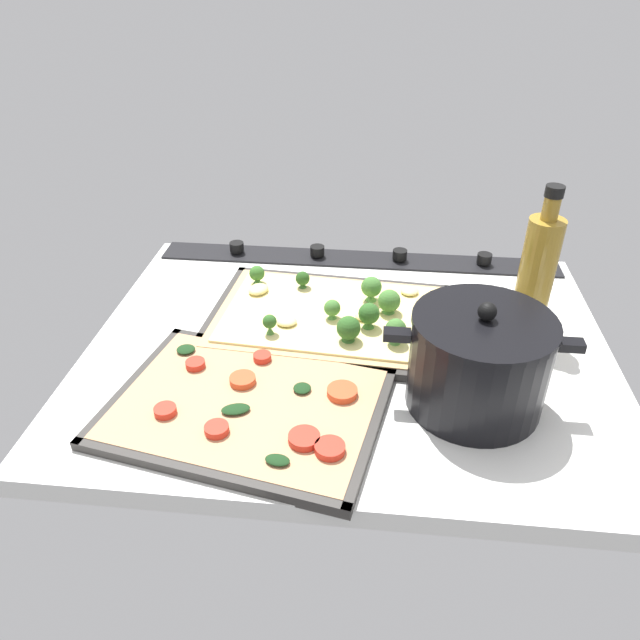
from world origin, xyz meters
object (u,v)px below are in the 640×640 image
veggie_pizza_back (249,405)px  cooking_pot (478,362)px  oil_bottle (536,275)px  baking_tray_back (247,408)px  baking_tray_front (330,320)px  broccoli_pizza (334,314)px

veggie_pizza_back → cooking_pot: bearing=-170.5°
cooking_pot → oil_bottle: (-10.27, -18.37, 3.65)cm
cooking_pot → baking_tray_back: bearing=9.3°
baking_tray_back → cooking_pot: (-30.39, -4.95, 6.41)cm
baking_tray_front → oil_bottle: 33.02cm
baking_tray_back → oil_bottle: size_ratio=1.64×
baking_tray_front → broccoli_pizza: broccoli_pizza is taller
baking_tray_back → veggie_pizza_back: (-0.39, 0.08, 0.71)cm
baking_tray_back → cooking_pot: cooking_pot is taller
cooking_pot → oil_bottle: bearing=-119.2°
oil_bottle → baking_tray_back: bearing=29.8°
baking_tray_back → veggie_pizza_back: 0.81cm
broccoli_pizza → oil_bottle: bearing=-179.0°
baking_tray_front → broccoli_pizza: (-0.67, 0.17, 1.40)cm
baking_tray_back → veggie_pizza_back: bearing=168.3°
baking_tray_front → baking_tray_back: (9.21, 22.94, 0.00)cm
veggie_pizza_back → baking_tray_back: bearing=-11.7°
baking_tray_back → baking_tray_front: bearing=-111.9°
broccoli_pizza → cooking_pot: 27.62cm
baking_tray_back → cooking_pot: size_ratio=1.59×
broccoli_pizza → baking_tray_back: broccoli_pizza is taller
veggie_pizza_back → cooking_pot: size_ratio=1.48×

